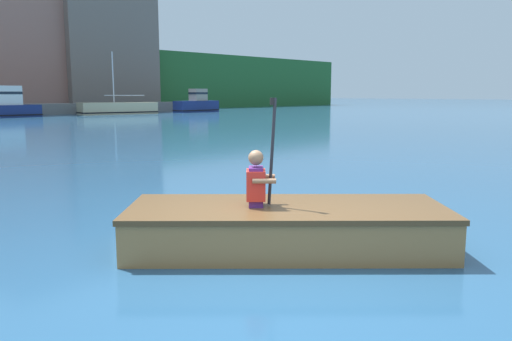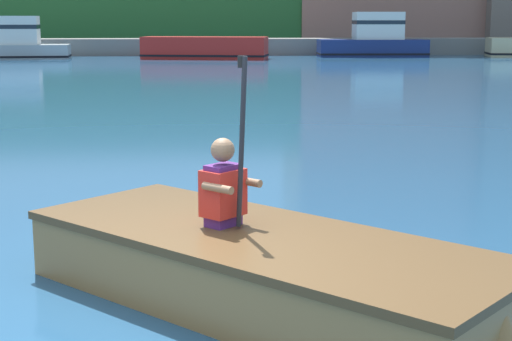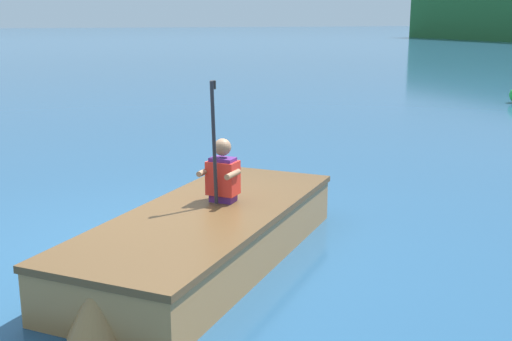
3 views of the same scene
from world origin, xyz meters
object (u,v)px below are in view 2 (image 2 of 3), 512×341
Objects in this scene: moored_boat_dock_east_inner at (205,48)px; person_paddler at (224,186)px; moored_boat_dock_west_end at (374,40)px; moored_boat_dock_center_far at (12,44)px; rowboat_foreground at (267,267)px.

person_paddler is (0.06, -34.20, 0.28)m from moored_boat_dock_east_inner.
moored_boat_dock_west_end is 9.20m from moored_boat_dock_east_inner.
moored_boat_dock_west_end is at bearing 3.16° from moored_boat_dock_center_far.
moored_boat_dock_west_end is 37.25m from person_paddler.
person_paddler reaches higher than moored_boat_dock_east_inner.
moored_boat_dock_center_far is at bearing 174.47° from moored_boat_dock_east_inner.
moored_boat_dock_east_inner is 34.48m from rowboat_foreground.
moored_boat_dock_east_inner is at bearing -167.66° from moored_boat_dock_west_end.
person_paddler is at bearing 135.49° from rowboat_foreground.
person_paddler is (-8.93, -36.16, -0.07)m from moored_boat_dock_west_end.
moored_boat_dock_east_inner is 34.20m from person_paddler.
rowboat_foreground is 2.88× the size of person_paddler.
moored_boat_dock_east_inner reaches higher than rowboat_foreground.
moored_boat_dock_center_far is 36.45m from person_paddler.
rowboat_foreground is at bearing -89.43° from moored_boat_dock_east_inner.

